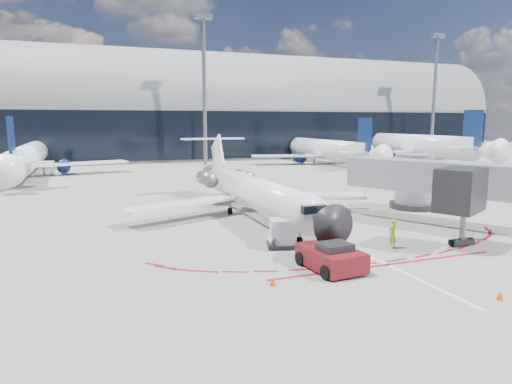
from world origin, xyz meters
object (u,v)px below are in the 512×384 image
object	(u,v)px
regional_jet	(250,190)
ramp_worker	(392,234)
uld_container	(283,233)
pushback_tug	(331,257)

from	to	relation	value
regional_jet	ramp_worker	xyz separation A→B (m)	(4.88, -12.03, -1.22)
uld_container	pushback_tug	bearing A→B (deg)	-65.06
pushback_tug	uld_container	bearing A→B (deg)	93.66
regional_jet	uld_container	size ratio (longest dim) A/B	11.29
ramp_worker	pushback_tug	bearing A→B (deg)	1.27
regional_jet	pushback_tug	bearing A→B (deg)	-92.45
regional_jet	pushback_tug	size ratio (longest dim) A/B	4.37
ramp_worker	regional_jet	bearing A→B (deg)	-88.58
ramp_worker	uld_container	bearing A→B (deg)	-43.04
regional_jet	ramp_worker	world-z (taller)	regional_jet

